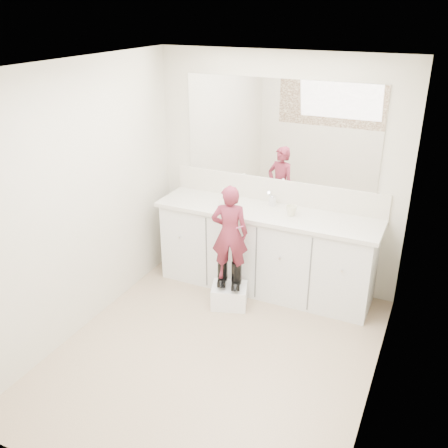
% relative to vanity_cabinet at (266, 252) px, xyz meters
% --- Properties ---
extents(floor, '(3.00, 3.00, 0.00)m').
position_rel_vanity_cabinet_xyz_m(floor, '(0.00, -1.23, -0.42)').
color(floor, '#8B735B').
rests_on(floor, ground).
extents(ceiling, '(3.00, 3.00, 0.00)m').
position_rel_vanity_cabinet_xyz_m(ceiling, '(0.00, -1.23, 1.97)').
color(ceiling, white).
rests_on(ceiling, wall_back).
extents(wall_back, '(2.60, 0.00, 2.60)m').
position_rel_vanity_cabinet_xyz_m(wall_back, '(0.00, 0.27, 0.77)').
color(wall_back, beige).
rests_on(wall_back, floor).
extents(wall_front, '(2.60, 0.00, 2.60)m').
position_rel_vanity_cabinet_xyz_m(wall_front, '(0.00, -2.73, 0.77)').
color(wall_front, beige).
rests_on(wall_front, floor).
extents(wall_left, '(0.00, 3.00, 3.00)m').
position_rel_vanity_cabinet_xyz_m(wall_left, '(-1.30, -1.23, 0.78)').
color(wall_left, beige).
rests_on(wall_left, floor).
extents(wall_right, '(0.00, 3.00, 3.00)m').
position_rel_vanity_cabinet_xyz_m(wall_right, '(1.30, -1.23, 0.78)').
color(wall_right, beige).
rests_on(wall_right, floor).
extents(vanity_cabinet, '(2.20, 0.55, 0.85)m').
position_rel_vanity_cabinet_xyz_m(vanity_cabinet, '(0.00, 0.00, 0.00)').
color(vanity_cabinet, silver).
rests_on(vanity_cabinet, floor).
extents(countertop, '(2.28, 0.58, 0.04)m').
position_rel_vanity_cabinet_xyz_m(countertop, '(0.00, -0.01, 0.45)').
color(countertop, beige).
rests_on(countertop, vanity_cabinet).
extents(backsplash, '(2.28, 0.03, 0.25)m').
position_rel_vanity_cabinet_xyz_m(backsplash, '(0.00, 0.26, 0.59)').
color(backsplash, beige).
rests_on(backsplash, countertop).
extents(mirror, '(2.00, 0.02, 1.00)m').
position_rel_vanity_cabinet_xyz_m(mirror, '(0.00, 0.26, 1.22)').
color(mirror, white).
rests_on(mirror, wall_back).
extents(dot_panel, '(2.00, 0.01, 1.20)m').
position_rel_vanity_cabinet_xyz_m(dot_panel, '(0.00, -2.71, 1.22)').
color(dot_panel, '#472819').
rests_on(dot_panel, wall_front).
extents(faucet, '(0.08, 0.08, 0.10)m').
position_rel_vanity_cabinet_xyz_m(faucet, '(0.00, 0.15, 0.52)').
color(faucet, silver).
rests_on(faucet, countertop).
extents(cup, '(0.14, 0.14, 0.10)m').
position_rel_vanity_cabinet_xyz_m(cup, '(0.26, -0.02, 0.52)').
color(cup, beige).
rests_on(cup, countertop).
extents(soap_bottle, '(0.10, 0.10, 0.17)m').
position_rel_vanity_cabinet_xyz_m(soap_bottle, '(-0.48, -0.01, 0.55)').
color(soap_bottle, silver).
rests_on(soap_bottle, countertop).
extents(step_stool, '(0.42, 0.38, 0.22)m').
position_rel_vanity_cabinet_xyz_m(step_stool, '(-0.20, -0.48, -0.32)').
color(step_stool, white).
rests_on(step_stool, floor).
extents(boot_left, '(0.16, 0.21, 0.29)m').
position_rel_vanity_cabinet_xyz_m(boot_left, '(-0.27, -0.48, -0.06)').
color(boot_left, black).
rests_on(boot_left, step_stool).
extents(boot_right, '(0.16, 0.21, 0.29)m').
position_rel_vanity_cabinet_xyz_m(boot_right, '(-0.12, -0.48, -0.06)').
color(boot_right, black).
rests_on(boot_right, step_stool).
extents(toddler, '(0.40, 0.33, 0.96)m').
position_rel_vanity_cabinet_xyz_m(toddler, '(-0.20, -0.48, 0.37)').
color(toddler, '#B23652').
rests_on(toddler, step_stool).
extents(toothbrush, '(0.13, 0.05, 0.06)m').
position_rel_vanity_cabinet_xyz_m(toothbrush, '(-0.13, -0.48, 0.44)').
color(toothbrush, '#DB558B').
rests_on(toothbrush, toddler).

